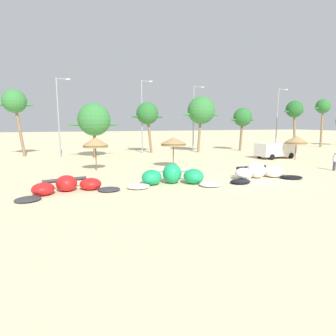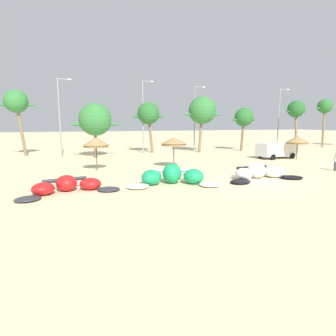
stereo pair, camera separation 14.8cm
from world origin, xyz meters
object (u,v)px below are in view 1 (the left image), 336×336
Objects in this scene: parked_van at (275,149)px; palm_right at (323,108)px; beach_umbrella_near_van at (95,142)px; lamppost_west at (59,114)px; lamppost_east_center at (194,115)px; palm_left_of_gap at (147,114)px; kite_left_of_center at (259,173)px; palm_center_left at (201,111)px; beach_umbrella_middle at (173,141)px; palm_leftmost at (15,102)px; lamppost_west_center at (143,113)px; palm_left at (94,120)px; palm_center_right at (243,118)px; kite_far_left at (68,186)px; person_near_kites at (335,162)px; beach_umbrella_near_palms at (296,140)px; kite_left at (173,177)px; palm_right_of_gap at (294,110)px; lamppost_east at (278,115)px.

parked_van is 0.61× the size of palm_right.
lamppost_west is (-3.09, 11.69, 2.83)m from beach_umbrella_near_van.
lamppost_east_center is at bearing 7.81° from lamppost_west.
kite_left_of_center is at bearing -82.28° from palm_left_of_gap.
palm_left_of_gap reaches higher than beach_umbrella_near_van.
beach_umbrella_middle is at bearing -126.17° from palm_center_left.
palm_leftmost is 1.17× the size of palm_left_of_gap.
beach_umbrella_near_van is 12.42m from lamppost_west.
beach_umbrella_middle is at bearing -95.57° from palm_left_of_gap.
kite_left_of_center is 0.66× the size of lamppost_west_center.
palm_left is at bearing -26.75° from palm_leftmost.
palm_center_right is (1.83, 9.68, 3.97)m from parked_van.
person_near_kites is at bearing 1.01° from kite_far_left.
beach_umbrella_near_van is 17.28m from palm_leftmost.
palm_left_of_gap is at bearing 136.86° from beach_umbrella_near_palms.
person_near_kites is at bearing 4.94° from kite_left_of_center.
person_near_kites reaches higher than kite_far_left.
palm_center_left is (-5.23, 9.69, 4.91)m from parked_van.
palm_center_right is 0.78× the size of palm_right.
parked_van is 0.64× the size of palm_center_left.
parked_van is (-1.47, 1.79, -1.23)m from beach_umbrella_near_palms.
beach_umbrella_middle is at bearing -158.47° from palm_right.
kite_left_of_center is at bearing -48.94° from palm_leftmost.
lamppost_east_center is (8.49, 1.05, -0.14)m from lamppost_west_center.
palm_left_of_gap reaches higher than kite_left.
palm_right_of_gap is (20.44, 18.37, 5.82)m from kite_left_of_center.
beach_umbrella_near_van is 0.46× the size of palm_center_right.
lamppost_west_center is at bearing 80.78° from kite_left.
person_near_kites is 24.21m from palm_left_of_gap.
parked_van is at bearing -61.64° from palm_center_left.
palm_right_of_gap is at bearing 48.40° from beach_umbrella_near_palms.
person_near_kites is at bearing -79.98° from lamppost_east_center.
lamppost_west reaches higher than person_near_kites.
lamppost_east is at bearing 0.94° from lamppost_west_center.
kite_left is at bearing -78.62° from palm_left.
kite_left is 35.15m from lamppost_east.
palm_left_of_gap reaches higher than beach_umbrella_near_palms.
palm_center_right reaches higher than kite_far_left.
palm_center_right is at bearing -177.27° from palm_right.
palm_left reaches higher than parked_van.
palm_left is (-20.44, 8.18, 3.55)m from parked_van.
palm_leftmost is 16.30m from lamppost_west_center.
kite_left_of_center is 28.09m from palm_right_of_gap.
lamppost_east_center is (24.70, -0.17, -1.35)m from palm_leftmost.
person_near_kites is 0.16× the size of lamppost_west_center.
person_near_kites is (13.04, -6.66, -1.69)m from beach_umbrella_middle.
beach_umbrella_middle is (-4.27, 7.42, 2.04)m from kite_left_of_center.
lamppost_west_center is (-12.33, 20.72, 4.79)m from person_near_kites.
lamppost_west_center reaches higher than beach_umbrella_near_palms.
lamppost_west_center reaches higher than kite_left_of_center.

